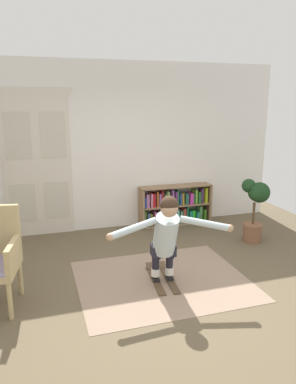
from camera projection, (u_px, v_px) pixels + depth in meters
The scene contains 8 objects.
ground_plane at pixel (166, 293), 4.37m from camera, with size 7.20×7.20×0.00m, color brown.
back_wall at pixel (116, 147), 6.44m from camera, with size 6.00×0.10×2.90m, color white.
double_door at pixel (38, 164), 6.05m from camera, with size 1.22×0.05×2.45m.
rug at pixel (162, 280), 4.69m from camera, with size 2.13×1.77×0.01m, color gray.
bookshelf at pixel (174, 206), 6.81m from camera, with size 1.35×0.30×0.73m.
potted_plant at pixel (255, 203), 5.92m from camera, with size 0.45×0.38×1.02m.
skis_pair at pixel (162, 278), 4.71m from camera, with size 0.34×0.83×0.07m.
person_skier at pixel (166, 233), 4.38m from camera, with size 1.48×0.63×1.11m.
Camera 1 is at (-1.38, -3.72, 2.22)m, focal length 34.38 mm.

